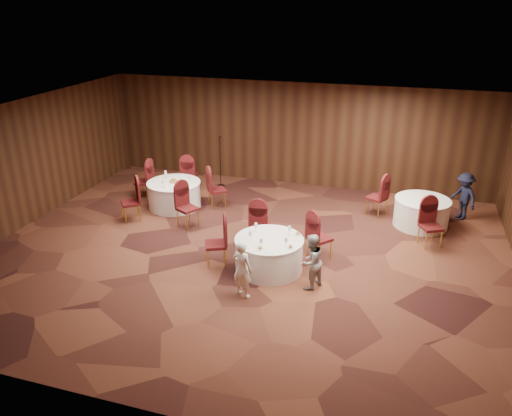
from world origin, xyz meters
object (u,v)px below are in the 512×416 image
(table_right, at_px, (421,212))
(mic_stand, at_px, (221,172))
(table_left, at_px, (174,194))
(table_main, at_px, (269,254))
(woman_b, at_px, (311,262))
(woman_a, at_px, (242,269))
(man_c, at_px, (464,196))

(table_right, height_order, mic_stand, mic_stand)
(table_left, height_order, mic_stand, mic_stand)
(mic_stand, bearing_deg, table_main, -58.05)
(table_main, height_order, woman_b, woman_b)
(table_left, xyz_separation_m, woman_b, (4.54, -3.10, 0.22))
(table_main, xyz_separation_m, table_right, (3.18, 3.35, 0.00))
(woman_a, bearing_deg, mic_stand, -45.48)
(mic_stand, bearing_deg, woman_a, -65.32)
(table_left, bearing_deg, table_right, 6.13)
(man_c, bearing_deg, table_right, -90.81)
(table_left, distance_m, woman_a, 5.04)
(table_left, height_order, table_right, same)
(table_right, relative_size, woman_a, 1.16)
(woman_a, bearing_deg, table_left, -29.11)
(mic_stand, bearing_deg, table_right, -11.68)
(woman_b, bearing_deg, table_main, -86.40)
(table_main, bearing_deg, table_left, 143.28)
(table_main, xyz_separation_m, woman_a, (-0.22, -1.17, 0.23))
(mic_stand, height_order, woman_a, mic_stand)
(table_main, distance_m, woman_a, 1.21)
(man_c, bearing_deg, woman_b, -72.86)
(table_left, relative_size, woman_a, 1.24)
(table_left, distance_m, mic_stand, 2.08)
(mic_stand, relative_size, woman_a, 1.33)
(mic_stand, distance_m, woman_a, 6.35)
(table_main, distance_m, table_right, 4.62)
(table_left, bearing_deg, man_c, 11.06)
(table_right, xyz_separation_m, woman_a, (-3.40, -4.52, 0.23))
(table_left, bearing_deg, table_main, -36.72)
(mic_stand, bearing_deg, woman_b, -52.58)
(table_left, bearing_deg, mic_stand, 71.57)
(table_right, distance_m, man_c, 1.34)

